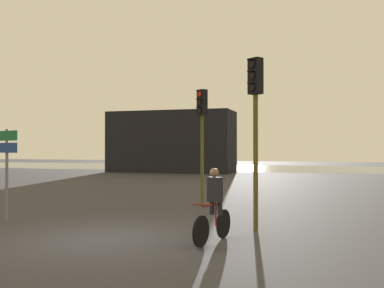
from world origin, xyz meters
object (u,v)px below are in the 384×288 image
(direction_sign_post, at_px, (6,157))
(cyclist, at_px, (214,204))
(distant_building, at_px, (171,142))
(traffic_light_center, at_px, (202,125))
(traffic_light_near_right, at_px, (255,110))

(direction_sign_post, xyz_separation_m, cyclist, (6.28, -0.89, -0.97))
(cyclist, bearing_deg, distant_building, -54.84)
(distant_building, distance_m, cyclist, 27.93)
(distant_building, height_order, direction_sign_post, distant_building)
(direction_sign_post, bearing_deg, traffic_light_center, -117.86)
(traffic_light_near_right, bearing_deg, cyclist, 98.33)
(traffic_light_near_right, distance_m, traffic_light_center, 4.63)
(traffic_light_near_right, height_order, cyclist, traffic_light_near_right)
(distant_building, relative_size, traffic_light_center, 2.61)
(distant_building, height_order, traffic_light_near_right, distant_building)
(cyclist, bearing_deg, direction_sign_post, 5.40)
(traffic_light_center, xyz_separation_m, cyclist, (1.79, -5.40, -2.07))
(traffic_light_center, bearing_deg, cyclist, 138.91)
(direction_sign_post, bearing_deg, traffic_light_near_right, -158.05)
(traffic_light_center, xyz_separation_m, direction_sign_post, (-4.49, -4.51, -1.09))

